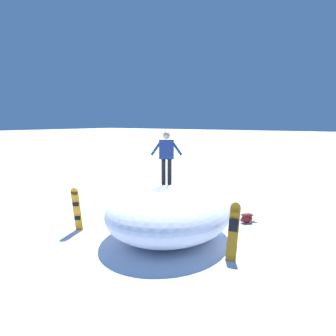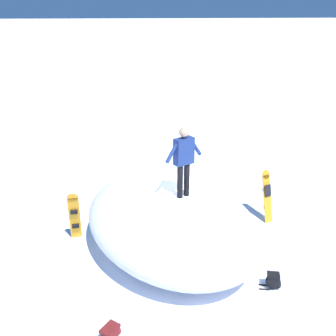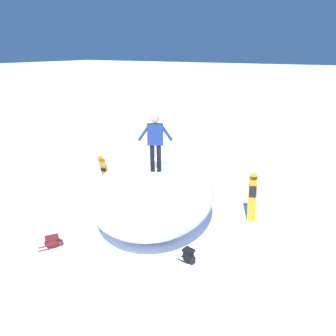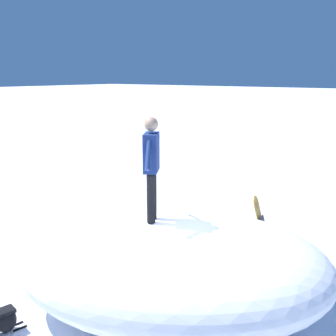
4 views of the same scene
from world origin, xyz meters
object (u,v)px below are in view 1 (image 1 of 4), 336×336
snowboarder_standing (167,154)px  backpack_near (149,211)px  snowboard_primary_upright (233,230)px  snowboard_secondary_upright (77,209)px  backpack_far (247,218)px

snowboarder_standing → backpack_near: snowboarder_standing is taller
snowboarder_standing → snowboard_primary_upright: size_ratio=1.12×
snowboard_primary_upright → snowboard_secondary_upright: snowboard_secondary_upright is taller
snowboard_primary_upright → backpack_near: snowboard_primary_upright is taller
snowboard_secondary_upright → backpack_near: bearing=77.5°
snowboard_secondary_upright → snowboard_primary_upright: bearing=9.0°
backpack_near → snowboarder_standing: bearing=-37.4°
backpack_far → backpack_near: bearing=-159.9°
snowboarder_standing → snowboard_secondary_upright: (-2.65, -1.62, -1.91)m
snowboard_primary_upright → snowboard_secondary_upright: bearing=-171.0°
backpack_near → backpack_far: size_ratio=0.80×
snowboard_primary_upright → backpack_far: bearing=108.2°
snowboard_secondary_upright → backpack_far: size_ratio=2.41×
snowboard_secondary_upright → snowboarder_standing: bearing=31.5°
snowboard_primary_upright → backpack_far: size_ratio=2.40×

